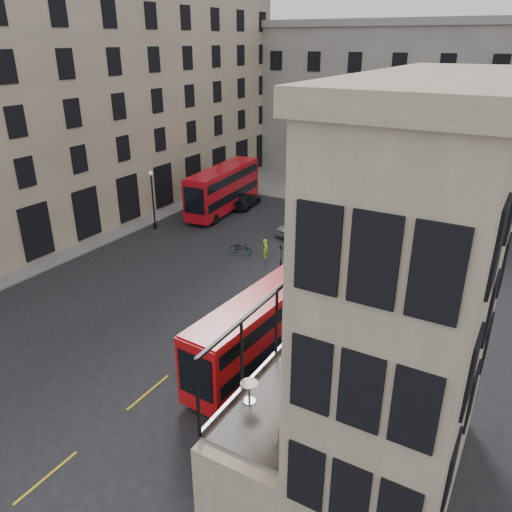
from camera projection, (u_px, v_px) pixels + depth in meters
The scene contains 31 objects.
ground at pixel (181, 406), 23.55m from camera, with size 140.00×140.00×0.00m, color black.
host_building_main at pixel (415, 317), 15.86m from camera, with size 7.26×11.40×15.10m.
host_frontage at pixel (308, 416), 19.66m from camera, with size 3.00×11.00×4.50m, color #C4AE93.
cafe_floor at pixel (311, 368), 18.74m from camera, with size 3.00×10.00×0.10m, color slate.
building_left at pixel (79, 91), 47.27m from camera, with size 14.60×50.60×22.00m.
gateway at pixel (390, 98), 60.15m from camera, with size 35.00×10.60×18.00m.
pavement_far at pixel (347, 192), 56.41m from camera, with size 40.00×12.00×0.12m, color slate.
pavement_left at pixel (65, 238), 43.16m from camera, with size 8.00×48.00×0.12m, color slate.
traffic_light_near at pixel (281, 264), 32.55m from camera, with size 0.16×0.20×3.80m.
traffic_light_far at pixel (232, 181), 51.68m from camera, with size 0.16×0.20×3.80m.
street_lamp_a at pixel (153, 203), 44.69m from camera, with size 0.36×0.36×5.33m.
street_lamp_b at pixel (335, 179), 52.31m from camera, with size 0.36×0.36×5.33m.
bus_near at pixel (259, 328), 25.69m from camera, with size 2.93×10.13×3.99m.
bus_far at pixel (223, 187), 49.30m from camera, with size 3.52×11.24×4.41m.
car_a at pixel (299, 225), 44.04m from camera, with size 1.87×4.66×1.59m, color gray.
car_b at pixel (359, 213), 47.40m from camera, with size 1.53×4.39×1.45m, color #B3170B.
car_c at pixel (245, 200), 51.26m from camera, with size 1.90×4.67×1.36m, color black.
bicycle at pixel (241, 248), 40.05m from camera, with size 0.64×1.84×0.97m, color gray.
cyclist at pixel (266, 249), 39.15m from camera, with size 0.58×0.38×1.58m, color #D6FE1A.
pedestrian_a at pixel (198, 191), 53.24m from camera, with size 0.96×0.75×1.97m, color gray.
pedestrian_b at pixel (304, 179), 58.62m from camera, with size 1.01×0.58×1.57m, color gray.
pedestrian_c at pixel (380, 183), 56.21m from camera, with size 1.15×0.48×1.96m, color gray.
pedestrian_d at pixel (474, 206), 49.00m from camera, with size 0.86×0.56×1.76m, color gray.
pedestrian_e at pixel (192, 201), 50.50m from camera, with size 0.62×0.41×1.69m, color gray.
cafe_table_near at pixel (249, 389), 16.74m from camera, with size 0.61×0.61×0.76m.
cafe_table_mid at pixel (293, 355), 18.64m from camera, with size 0.56×0.56×0.70m.
cafe_table_far at pixel (324, 311), 21.69m from camera, with size 0.54×0.54×0.68m.
cafe_chair_a at pixel (288, 434), 15.19m from camera, with size 0.50×0.50×0.85m.
cafe_chair_b at pixel (331, 373), 17.92m from camera, with size 0.50×0.50×0.97m.
cafe_chair_c at pixel (324, 373), 17.90m from camera, with size 0.55×0.55×0.97m.
cafe_chair_d at pixel (368, 326), 20.96m from camera, with size 0.41×0.41×0.77m.
Camera 1 is at (12.48, -14.44, 15.90)m, focal length 35.00 mm.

